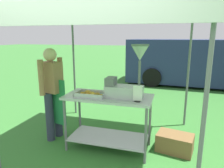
% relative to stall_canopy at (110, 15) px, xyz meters
% --- Properties ---
extents(ground_plane, '(70.00, 70.00, 0.00)m').
position_rel_stall_canopy_xyz_m(ground_plane, '(-0.14, 4.78, -2.10)').
color(ground_plane, '#33702D').
extents(stall_canopy, '(2.67, 2.52, 2.18)m').
position_rel_stall_canopy_xyz_m(stall_canopy, '(0.00, 0.00, 0.00)').
color(stall_canopy, slate).
rests_on(stall_canopy, ground).
extents(donut_cart, '(1.36, 0.64, 0.89)m').
position_rel_stall_canopy_xyz_m(donut_cart, '(-0.00, -0.10, -1.47)').
color(donut_cart, '#B7B7BC').
rests_on(donut_cart, ground).
extents(donut_tray, '(0.46, 0.27, 0.07)m').
position_rel_stall_canopy_xyz_m(donut_tray, '(-0.25, -0.20, -1.18)').
color(donut_tray, '#B7B7BC').
rests_on(donut_tray, donut_cart).
extents(donut_fryer, '(0.63, 0.28, 0.80)m').
position_rel_stall_canopy_xyz_m(donut_fryer, '(0.31, -0.12, -0.93)').
color(donut_fryer, '#B7B7BC').
rests_on(donut_fryer, donut_cart).
extents(menu_sign, '(0.13, 0.05, 0.23)m').
position_rel_stall_canopy_xyz_m(menu_sign, '(0.48, -0.27, -1.11)').
color(menu_sign, black).
rests_on(menu_sign, donut_cart).
extents(vendor, '(0.47, 0.54, 1.61)m').
position_rel_stall_canopy_xyz_m(vendor, '(-1.03, -0.04, -1.20)').
color(vendor, '#2D3347').
rests_on(vendor, ground).
extents(supply_crate, '(0.61, 0.45, 0.28)m').
position_rel_stall_canopy_xyz_m(supply_crate, '(1.04, 0.10, -1.96)').
color(supply_crate, brown).
rests_on(supply_crate, ground).
extents(van_navy, '(5.39, 2.30, 1.69)m').
position_rel_stall_canopy_xyz_m(van_navy, '(1.92, 5.30, -1.22)').
color(van_navy, navy).
rests_on(van_navy, ground).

